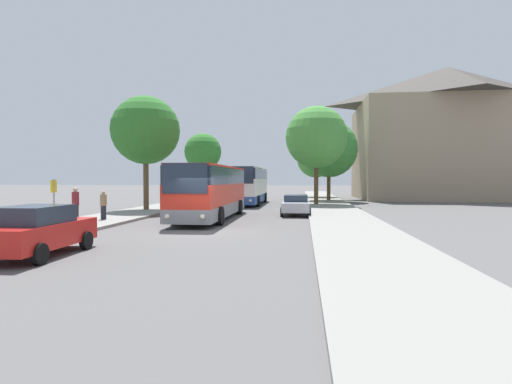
{
  "coord_description": "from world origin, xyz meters",
  "views": [
    {
      "loc": [
        4.66,
        -18.03,
        2.42
      ],
      "look_at": [
        0.65,
        15.71,
        1.36
      ],
      "focal_mm": 28.0,
      "sensor_mm": 36.0,
      "label": 1
    }
  ],
  "objects_px": {
    "parked_car_right_near": "(296,204)",
    "bus_stop_sign": "(54,197)",
    "bus_front": "(211,191)",
    "bus_middle": "(249,185)",
    "pedestrian_waiting_far": "(76,204)",
    "tree_right_mid": "(329,149)",
    "tree_right_far": "(316,137)",
    "pedestrian_waiting_near": "(103,205)",
    "tree_right_near": "(316,159)",
    "tree_left_far": "(203,152)",
    "tree_left_near": "(146,130)",
    "parked_car_left_curb": "(37,230)"
  },
  "relations": [
    {
      "from": "bus_front",
      "to": "parked_car_right_near",
      "type": "distance_m",
      "value": 6.22
    },
    {
      "from": "pedestrian_waiting_far",
      "to": "tree_right_near",
      "type": "height_order",
      "value": "tree_right_near"
    },
    {
      "from": "parked_car_right_near",
      "to": "tree_right_far",
      "type": "xyz_separation_m",
      "value": [
        1.68,
        9.99,
        5.59
      ]
    },
    {
      "from": "tree_left_near",
      "to": "pedestrian_waiting_far",
      "type": "bearing_deg",
      "value": -91.29
    },
    {
      "from": "bus_front",
      "to": "parked_car_right_near",
      "type": "xyz_separation_m",
      "value": [
        5.11,
        3.41,
        -1.0
      ]
    },
    {
      "from": "pedestrian_waiting_far",
      "to": "tree_left_far",
      "type": "bearing_deg",
      "value": 94.82
    },
    {
      "from": "parked_car_right_near",
      "to": "pedestrian_waiting_far",
      "type": "distance_m",
      "value": 13.75
    },
    {
      "from": "bus_stop_sign",
      "to": "bus_front",
      "type": "bearing_deg",
      "value": 43.41
    },
    {
      "from": "bus_front",
      "to": "parked_car_right_near",
      "type": "relative_size",
      "value": 2.46
    },
    {
      "from": "bus_middle",
      "to": "pedestrian_waiting_near",
      "type": "height_order",
      "value": "bus_middle"
    },
    {
      "from": "tree_right_mid",
      "to": "tree_right_far",
      "type": "distance_m",
      "value": 7.07
    },
    {
      "from": "tree_right_far",
      "to": "tree_left_near",
      "type": "bearing_deg",
      "value": -147.46
    },
    {
      "from": "bus_middle",
      "to": "parked_car_right_near",
      "type": "xyz_separation_m",
      "value": [
        4.8,
        -11.37,
        -1.16
      ]
    },
    {
      "from": "parked_car_right_near",
      "to": "pedestrian_waiting_near",
      "type": "distance_m",
      "value": 12.31
    },
    {
      "from": "parked_car_right_near",
      "to": "pedestrian_waiting_far",
      "type": "height_order",
      "value": "pedestrian_waiting_far"
    },
    {
      "from": "bus_front",
      "to": "parked_car_left_curb",
      "type": "bearing_deg",
      "value": -102.82
    },
    {
      "from": "tree_right_near",
      "to": "tree_right_far",
      "type": "height_order",
      "value": "tree_right_far"
    },
    {
      "from": "pedestrian_waiting_far",
      "to": "tree_right_far",
      "type": "height_order",
      "value": "tree_right_far"
    },
    {
      "from": "bus_front",
      "to": "tree_right_far",
      "type": "xyz_separation_m",
      "value": [
        6.8,
        13.39,
        4.59
      ]
    },
    {
      "from": "parked_car_right_near",
      "to": "tree_right_near",
      "type": "height_order",
      "value": "tree_right_near"
    },
    {
      "from": "parked_car_right_near",
      "to": "tree_right_near",
      "type": "relative_size",
      "value": 0.63
    },
    {
      "from": "bus_middle",
      "to": "pedestrian_waiting_far",
      "type": "xyz_separation_m",
      "value": [
        -6.76,
        -18.81,
        -0.8
      ]
    },
    {
      "from": "bus_stop_sign",
      "to": "tree_right_far",
      "type": "distance_m",
      "value": 23.91
    },
    {
      "from": "pedestrian_waiting_near",
      "to": "tree_left_far",
      "type": "relative_size",
      "value": 0.22
    },
    {
      "from": "parked_car_right_near",
      "to": "tree_left_near",
      "type": "xyz_separation_m",
      "value": [
        -11.35,
        1.67,
        5.39
      ]
    },
    {
      "from": "bus_middle",
      "to": "tree_right_mid",
      "type": "relative_size",
      "value": 1.37
    },
    {
      "from": "parked_car_right_near",
      "to": "pedestrian_waiting_far",
      "type": "xyz_separation_m",
      "value": [
        -11.56,
        -7.43,
        0.36
      ]
    },
    {
      "from": "pedestrian_waiting_near",
      "to": "tree_right_far",
      "type": "xyz_separation_m",
      "value": [
        12.53,
        15.8,
        5.35
      ]
    },
    {
      "from": "parked_car_right_near",
      "to": "tree_right_near",
      "type": "bearing_deg",
      "value": -94.82
    },
    {
      "from": "bus_stop_sign",
      "to": "parked_car_left_curb",
      "type": "bearing_deg",
      "value": -60.13
    },
    {
      "from": "tree_right_mid",
      "to": "parked_car_left_curb",
      "type": "bearing_deg",
      "value": -108.81
    },
    {
      "from": "bus_front",
      "to": "bus_middle",
      "type": "distance_m",
      "value": 14.78
    },
    {
      "from": "pedestrian_waiting_far",
      "to": "bus_stop_sign",
      "type": "bearing_deg",
      "value": -80.45
    },
    {
      "from": "tree_left_far",
      "to": "tree_right_near",
      "type": "xyz_separation_m",
      "value": [
        12.78,
        9.34,
        -0.43
      ]
    },
    {
      "from": "bus_front",
      "to": "bus_stop_sign",
      "type": "bearing_deg",
      "value": -136.9
    },
    {
      "from": "bus_middle",
      "to": "parked_car_right_near",
      "type": "distance_m",
      "value": 12.4
    },
    {
      "from": "tree_left_near",
      "to": "tree_right_near",
      "type": "xyz_separation_m",
      "value": [
        13.44,
        24.04,
        -1.04
      ]
    },
    {
      "from": "parked_car_right_near",
      "to": "tree_left_near",
      "type": "relative_size",
      "value": 0.54
    },
    {
      "from": "parked_car_left_curb",
      "to": "parked_car_right_near",
      "type": "relative_size",
      "value": 0.9
    },
    {
      "from": "tree_left_far",
      "to": "pedestrian_waiting_far",
      "type": "bearing_deg",
      "value": -92.09
    },
    {
      "from": "tree_left_far",
      "to": "tree_right_far",
      "type": "distance_m",
      "value": 13.95
    },
    {
      "from": "parked_car_right_near",
      "to": "tree_left_far",
      "type": "distance_m",
      "value": 20.13
    },
    {
      "from": "bus_front",
      "to": "parked_car_right_near",
      "type": "bearing_deg",
      "value": 33.36
    },
    {
      "from": "pedestrian_waiting_far",
      "to": "tree_left_near",
      "type": "height_order",
      "value": "tree_left_near"
    },
    {
      "from": "tree_right_far",
      "to": "bus_middle",
      "type": "bearing_deg",
      "value": 167.95
    },
    {
      "from": "tree_right_near",
      "to": "tree_right_mid",
      "type": "xyz_separation_m",
      "value": [
        1.16,
        -8.86,
        0.67
      ]
    },
    {
      "from": "tree_right_near",
      "to": "tree_right_mid",
      "type": "distance_m",
      "value": 8.96
    },
    {
      "from": "parked_car_right_near",
      "to": "bus_stop_sign",
      "type": "xyz_separation_m",
      "value": [
        -11.47,
        -9.41,
        0.85
      ]
    },
    {
      "from": "pedestrian_waiting_near",
      "to": "pedestrian_waiting_far",
      "type": "height_order",
      "value": "pedestrian_waiting_far"
    },
    {
      "from": "pedestrian_waiting_far",
      "to": "tree_right_mid",
      "type": "relative_size",
      "value": 0.21
    }
  ]
}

